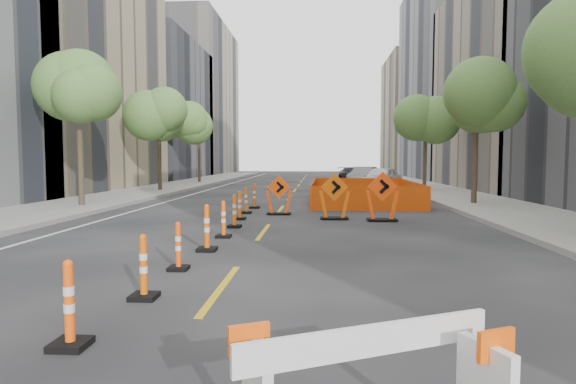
# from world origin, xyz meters

# --- Properties ---
(ground_plane) EXTENTS (140.00, 140.00, 0.00)m
(ground_plane) POSITION_xyz_m (0.00, 0.00, 0.00)
(ground_plane) COLOR black
(sidewalk_left) EXTENTS (4.00, 90.00, 0.15)m
(sidewalk_left) POSITION_xyz_m (-9.00, 12.00, 0.07)
(sidewalk_left) COLOR gray
(sidewalk_left) RESTS_ON ground
(sidewalk_right) EXTENTS (4.00, 90.00, 0.15)m
(sidewalk_right) POSITION_xyz_m (9.00, 12.00, 0.07)
(sidewalk_right) COLOR gray
(sidewalk_right) RESTS_ON ground
(bld_left_d) EXTENTS (12.00, 16.00, 14.00)m
(bld_left_d) POSITION_xyz_m (-17.00, 39.20, 7.00)
(bld_left_d) COLOR #4C4C51
(bld_left_d) RESTS_ON ground
(bld_left_e) EXTENTS (12.00, 20.00, 20.00)m
(bld_left_e) POSITION_xyz_m (-17.00, 55.60, 10.00)
(bld_left_e) COLOR gray
(bld_left_e) RESTS_ON ground
(bld_right_c) EXTENTS (12.00, 16.00, 14.00)m
(bld_right_c) POSITION_xyz_m (17.00, 23.80, 7.00)
(bld_right_c) COLOR gray
(bld_right_c) RESTS_ON ground
(bld_right_d) EXTENTS (12.00, 18.00, 20.00)m
(bld_right_d) POSITION_xyz_m (17.00, 40.20, 10.00)
(bld_right_d) COLOR gray
(bld_right_d) RESTS_ON ground
(bld_right_e) EXTENTS (12.00, 14.00, 16.00)m
(bld_right_e) POSITION_xyz_m (17.00, 58.60, 8.00)
(bld_right_e) COLOR tan
(bld_right_e) RESTS_ON ground
(tree_l_b) EXTENTS (2.80, 2.80, 5.95)m
(tree_l_b) POSITION_xyz_m (-8.40, 10.00, 4.53)
(tree_l_b) COLOR #382B1E
(tree_l_b) RESTS_ON ground
(tree_l_c) EXTENTS (2.80, 2.80, 5.95)m
(tree_l_c) POSITION_xyz_m (-8.40, 20.00, 4.53)
(tree_l_c) COLOR #382B1E
(tree_l_c) RESTS_ON ground
(tree_l_d) EXTENTS (2.80, 2.80, 5.95)m
(tree_l_d) POSITION_xyz_m (-8.40, 30.00, 4.53)
(tree_l_d) COLOR #382B1E
(tree_l_d) RESTS_ON ground
(tree_r_b) EXTENTS (2.80, 2.80, 5.95)m
(tree_r_b) POSITION_xyz_m (8.40, 12.00, 4.53)
(tree_r_b) COLOR #382B1E
(tree_r_b) RESTS_ON ground
(tree_r_c) EXTENTS (2.80, 2.80, 5.95)m
(tree_r_c) POSITION_xyz_m (8.40, 22.00, 4.53)
(tree_r_c) COLOR #382B1E
(tree_r_c) RESTS_ON ground
(channelizer_0) EXTENTS (0.39, 0.39, 0.99)m
(channelizer_0) POSITION_xyz_m (-1.17, -4.54, 0.50)
(channelizer_0) COLOR #FF510A
(channelizer_0) RESTS_ON ground
(channelizer_1) EXTENTS (0.39, 0.39, 0.98)m
(channelizer_1) POSITION_xyz_m (-1.03, -2.66, 0.49)
(channelizer_1) COLOR #E05409
(channelizer_1) RESTS_ON ground
(channelizer_2) EXTENTS (0.36, 0.36, 0.92)m
(channelizer_2) POSITION_xyz_m (-1.06, -0.79, 0.46)
(channelizer_2) COLOR #FF4B0A
(channelizer_2) RESTS_ON ground
(channelizer_3) EXTENTS (0.42, 0.42, 1.07)m
(channelizer_3) POSITION_xyz_m (-0.96, 1.08, 0.54)
(channelizer_3) COLOR #E75309
(channelizer_3) RESTS_ON ground
(channelizer_4) EXTENTS (0.39, 0.39, 0.99)m
(channelizer_4) POSITION_xyz_m (-0.95, 2.96, 0.49)
(channelizer_4) COLOR #FB560A
(channelizer_4) RESTS_ON ground
(channelizer_5) EXTENTS (0.40, 0.40, 1.02)m
(channelizer_5) POSITION_xyz_m (-0.99, 4.83, 0.51)
(channelizer_5) COLOR #EB5909
(channelizer_5) RESTS_ON ground
(channelizer_6) EXTENTS (0.39, 0.39, 0.99)m
(channelizer_6) POSITION_xyz_m (-1.13, 6.70, 0.50)
(channelizer_6) COLOR #E95809
(channelizer_6) RESTS_ON ground
(channelizer_7) EXTENTS (0.40, 0.40, 1.01)m
(channelizer_7) POSITION_xyz_m (-1.19, 8.58, 0.51)
(channelizer_7) COLOR #DC5609
(channelizer_7) RESTS_ON ground
(channelizer_8) EXTENTS (0.42, 0.42, 1.05)m
(channelizer_8) POSITION_xyz_m (-1.13, 10.45, 0.53)
(channelizer_8) COLOR #D94509
(channelizer_8) RESTS_ON ground
(chevron_sign_left) EXTENTS (1.06, 0.73, 1.48)m
(chevron_sign_left) POSITION_xyz_m (0.09, 8.28, 0.74)
(chevron_sign_left) COLOR #FF4E0A
(chevron_sign_left) RESTS_ON ground
(chevron_sign_center) EXTENTS (1.19, 0.89, 1.60)m
(chevron_sign_center) POSITION_xyz_m (2.12, 6.98, 0.80)
(chevron_sign_center) COLOR #E15909
(chevron_sign_center) RESTS_ON ground
(chevron_sign_right) EXTENTS (1.22, 0.86, 1.67)m
(chevron_sign_right) POSITION_xyz_m (3.70, 6.64, 0.83)
(chevron_sign_right) COLOR #FC430A
(chevron_sign_right) RESTS_ON ground
(safety_fence) EXTENTS (4.87, 8.11, 1.00)m
(safety_fence) POSITION_xyz_m (3.69, 13.69, 0.50)
(safety_fence) COLOR #EC570C
(safety_fence) RESTS_ON ground
(parked_car_near) EXTENTS (3.66, 5.01, 1.58)m
(parked_car_near) POSITION_xyz_m (5.63, 22.03, 0.79)
(parked_car_near) COLOR white
(parked_car_near) RESTS_ON ground
(parked_car_mid) EXTENTS (3.08, 4.64, 1.45)m
(parked_car_mid) POSITION_xyz_m (5.17, 29.03, 0.72)
(parked_car_mid) COLOR gray
(parked_car_mid) RESTS_ON ground
(parked_car_far) EXTENTS (3.04, 4.89, 1.32)m
(parked_car_far) POSITION_xyz_m (4.74, 34.10, 0.66)
(parked_car_far) COLOR black
(parked_car_far) RESTS_ON ground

